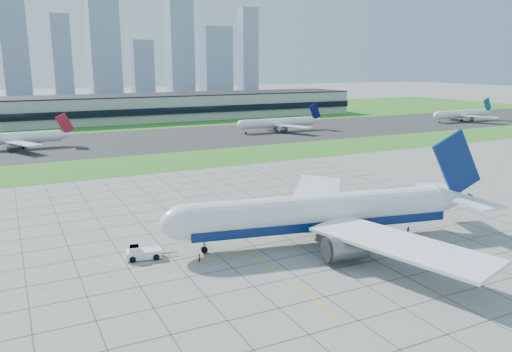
# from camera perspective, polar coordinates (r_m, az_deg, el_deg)

# --- Properties ---
(ground) EXTENTS (1400.00, 1400.00, 0.00)m
(ground) POSITION_cam_1_polar(r_m,az_deg,el_deg) (100.35, 3.89, -7.26)
(ground) COLOR gray
(ground) RESTS_ON ground
(grass_median) EXTENTS (700.00, 35.00, 0.04)m
(grass_median) POSITION_cam_1_polar(r_m,az_deg,el_deg) (180.99, -10.73, 1.56)
(grass_median) COLOR #227020
(grass_median) RESTS_ON ground
(asphalt_taxiway) EXTENTS (700.00, 75.00, 0.04)m
(asphalt_taxiway) POSITION_cam_1_polar(r_m,az_deg,el_deg) (233.66, -14.51, 3.85)
(asphalt_taxiway) COLOR #383838
(asphalt_taxiway) RESTS_ON ground
(grass_far) EXTENTS (700.00, 145.00, 0.04)m
(grass_far) POSITION_cam_1_polar(r_m,az_deg,el_deg) (341.22, -18.54, 6.26)
(grass_far) COLOR #227020
(grass_far) RESTS_ON ground
(apron_markings) EXTENTS (120.00, 130.00, 0.03)m
(apron_markings) POSITION_cam_1_polar(r_m,az_deg,el_deg) (109.69, 1.13, -5.47)
(apron_markings) COLOR #474744
(apron_markings) RESTS_ON ground
(terminal) EXTENTS (260.00, 43.00, 15.80)m
(terminal) POSITION_cam_1_polar(r_m,az_deg,el_deg) (324.29, -10.91, 7.78)
(terminal) COLOR #B7B7B2
(terminal) RESTS_ON ground
(city_skyline) EXTENTS (523.00, 32.40, 160.00)m
(city_skyline) POSITION_cam_1_polar(r_m,az_deg,el_deg) (602.87, -23.66, 14.00)
(city_skyline) COLOR #8C9BB7
(city_skyline) RESTS_ON ground
(airliner) EXTENTS (66.74, 66.98, 21.21)m
(airliner) POSITION_cam_1_polar(r_m,az_deg,el_deg) (98.29, 7.59, -4.21)
(airliner) COLOR white
(airliner) RESTS_ON ground
(pushback_tug) EXTENTS (9.16, 4.13, 2.51)m
(pushback_tug) POSITION_cam_1_polar(r_m,az_deg,el_deg) (92.66, -12.89, -8.55)
(pushback_tug) COLOR white
(pushback_tug) RESTS_ON ground
(crew_near) EXTENTS (0.44, 0.62, 1.62)m
(crew_near) POSITION_cam_1_polar(r_m,az_deg,el_deg) (89.43, -6.48, -9.30)
(crew_near) COLOR black
(crew_near) RESTS_ON ground
(crew_far) EXTENTS (1.04, 0.94, 1.77)m
(crew_far) POSITION_cam_1_polar(r_m,az_deg,el_deg) (107.14, 17.02, -6.00)
(crew_far) COLOR black
(crew_far) RESTS_ON ground
(distant_jet_1) EXTENTS (41.54, 42.66, 14.08)m
(distant_jet_1) POSITION_cam_1_polar(r_m,az_deg,el_deg) (228.18, -25.75, 3.93)
(distant_jet_1) COLOR white
(distant_jet_1) RESTS_ON ground
(distant_jet_2) EXTENTS (47.20, 42.66, 14.08)m
(distant_jet_2) POSITION_cam_1_polar(r_m,az_deg,el_deg) (260.41, 2.58, 6.10)
(distant_jet_2) COLOR white
(distant_jet_2) RESTS_ON ground
(distant_jet_3) EXTENTS (45.94, 42.66, 14.08)m
(distant_jet_3) POSITION_cam_1_polar(r_m,az_deg,el_deg) (331.40, 22.49, 6.56)
(distant_jet_3) COLOR white
(distant_jet_3) RESTS_ON ground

